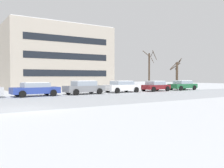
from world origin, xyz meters
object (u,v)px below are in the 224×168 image
parked_car_green (183,85)px  parked_car_white (122,86)px  parked_car_maroon (155,86)px  parked_car_gray (84,87)px  parked_car_blue (35,89)px

parked_car_green → parked_car_white: bearing=178.9°
parked_car_maroon → parked_car_gray: bearing=-179.6°
parked_car_maroon → parked_car_green: (5.17, 0.00, 0.01)m
parked_car_white → parked_car_maroon: (5.17, -0.20, -0.04)m
parked_car_white → parked_car_green: size_ratio=0.99×
parked_car_blue → parked_car_gray: bearing=-0.4°
parked_car_blue → parked_car_white: (10.34, 0.24, 0.02)m
parked_car_maroon → parked_car_blue: bearing=-179.8°
parked_car_gray → parked_car_white: 5.18m
parked_car_gray → parked_car_green: size_ratio=0.98×
parked_car_gray → parked_car_maroon: (10.34, 0.08, -0.06)m
parked_car_maroon → parked_car_green: parked_car_green is taller
parked_car_blue → parked_car_gray: parked_car_gray is taller
parked_car_gray → parked_car_maroon: bearing=0.4°
parked_car_white → parked_car_maroon: size_ratio=1.13×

